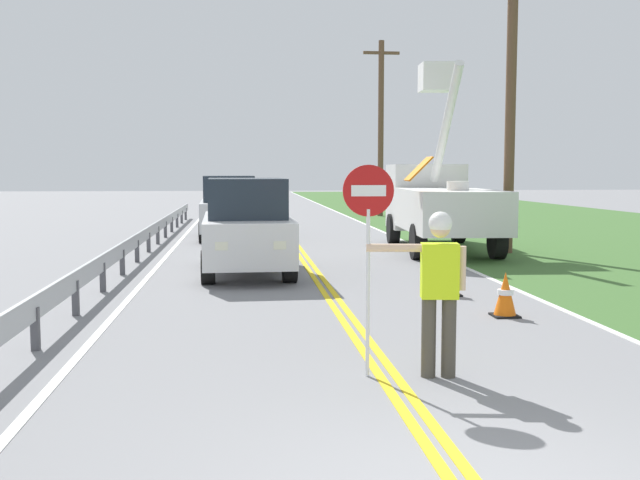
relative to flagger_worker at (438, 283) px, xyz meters
name	(u,v)px	position (x,y,z in m)	size (l,w,h in m)	color
grass_verge_right	(619,235)	(11.06, 16.88, -1.04)	(16.00, 110.00, 0.01)	#3D662D
centerline_yellow_left	(287,238)	(-0.63, 16.88, -1.04)	(0.11, 110.00, 0.01)	yellow
centerline_yellow_right	(293,238)	(-0.45, 16.88, -1.04)	(0.11, 110.00, 0.01)	yellow
edge_line_right	(396,237)	(3.06, 16.88, -1.04)	(0.12, 110.00, 0.01)	silver
edge_line_left	(181,239)	(-4.14, 16.88, -1.04)	(0.12, 110.00, 0.01)	silver
flagger_worker	(438,283)	(0.00, 0.00, 0.00)	(1.08, 0.30, 1.83)	#474238
stop_sign_paddle	(368,222)	(-0.76, 0.11, 0.66)	(0.56, 0.04, 2.33)	silver
utility_bucket_truck	(438,200)	(3.50, 13.14, 0.37)	(2.99, 6.92, 5.38)	silver
oncoming_suv_nearest	(246,226)	(-2.04, 8.50, 0.01)	(2.02, 4.66, 2.10)	silver
oncoming_suv_second	(229,207)	(-2.57, 17.07, 0.01)	(2.02, 4.65, 2.10)	silver
utility_pole_near	(510,107)	(5.16, 11.90, 2.94)	(1.80, 0.28, 7.62)	brown
utility_pole_mid	(381,125)	(4.76, 28.82, 3.46)	(1.80, 0.28, 8.65)	brown
traffic_cone_lead	(505,295)	(1.94, 3.21, -0.71)	(0.40, 0.40, 0.70)	orange
traffic_cone_mid	(450,277)	(1.62, 5.22, -0.71)	(0.40, 0.40, 0.70)	orange
guardrail_left_shoulder	(143,237)	(-4.74, 12.00, -0.53)	(0.10, 32.00, 0.71)	#9EA0A3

